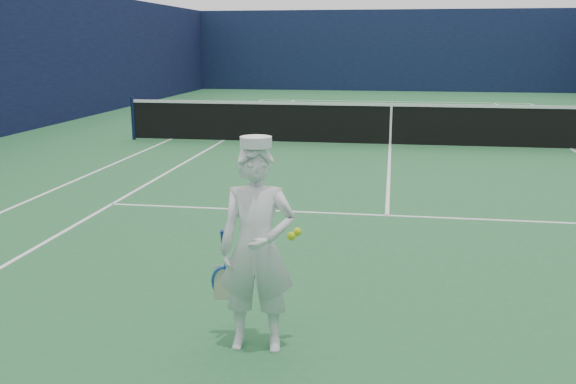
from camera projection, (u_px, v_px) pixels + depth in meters
The scene contains 5 objects.
ground at pixel (390, 146), 15.20m from camera, with size 80.00×80.00×0.00m, color #256134.
court_markings at pixel (390, 146), 15.20m from camera, with size 11.03×23.83×0.01m.
windscreen_fence at pixel (393, 60), 14.74m from camera, with size 20.12×36.12×4.00m.
tennis_net at pixel (391, 122), 15.07m from camera, with size 12.88×0.09×1.07m.
tennis_player at pixel (257, 248), 4.97m from camera, with size 0.77×0.46×1.70m.
Camera 1 is at (0.02, -15.24, 2.38)m, focal length 40.00 mm.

